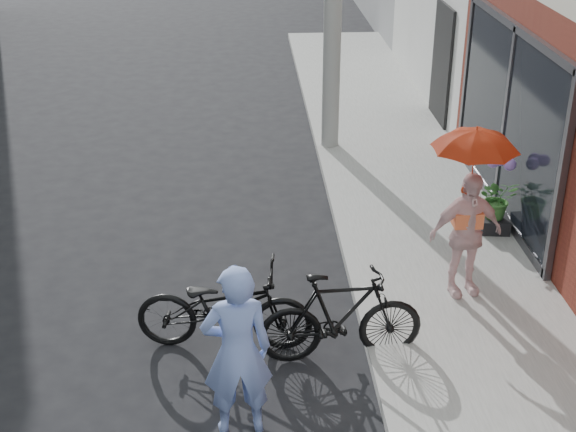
{
  "coord_description": "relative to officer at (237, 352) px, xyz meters",
  "views": [
    {
      "loc": [
        -0.31,
        -6.37,
        4.85
      ],
      "look_at": [
        0.14,
        1.33,
        1.1
      ],
      "focal_mm": 50.0,
      "sensor_mm": 36.0,
      "label": 1
    }
  ],
  "objects": [
    {
      "name": "ground",
      "position": [
        0.42,
        0.74,
        -0.84
      ],
      "size": [
        80.0,
        80.0,
        0.0
      ],
      "primitive_type": "plane",
      "color": "black",
      "rests_on": "ground"
    },
    {
      "name": "sidewalk",
      "position": [
        2.52,
        2.74,
        -0.78
      ],
      "size": [
        2.2,
        24.0,
        0.12
      ],
      "primitive_type": "cube",
      "color": "gray",
      "rests_on": "ground"
    },
    {
      "name": "curb",
      "position": [
        1.36,
        2.74,
        -0.78
      ],
      "size": [
        0.12,
        24.0,
        0.12
      ],
      "primitive_type": "cube",
      "color": "#9E9E99",
      "rests_on": "ground"
    },
    {
      "name": "officer",
      "position": [
        0.0,
        0.0,
        0.0
      ],
      "size": [
        0.65,
        0.47,
        1.67
      ],
      "primitive_type": "imported",
      "rotation": [
        0.0,
        0.0,
        3.26
      ],
      "color": "#7D95DE",
      "rests_on": "ground"
    },
    {
      "name": "bike_left",
      "position": [
        -0.14,
        1.29,
        -0.36
      ],
      "size": [
        1.85,
        0.82,
        0.94
      ],
      "primitive_type": "imported",
      "rotation": [
        0.0,
        0.0,
        1.46
      ],
      "color": "black",
      "rests_on": "ground"
    },
    {
      "name": "bike_right",
      "position": [
        1.02,
        1.0,
        -0.34
      ],
      "size": [
        1.68,
        0.58,
        0.99
      ],
      "primitive_type": "imported",
      "rotation": [
        0.0,
        0.0,
        1.64
      ],
      "color": "black",
      "rests_on": "ground"
    },
    {
      "name": "kimono_woman",
      "position": [
        2.5,
        2.02,
        0.01
      ],
      "size": [
        0.9,
        0.52,
        1.45
      ],
      "primitive_type": "imported",
      "rotation": [
        0.0,
        0.0,
        0.21
      ],
      "color": "beige",
      "rests_on": "sidewalk"
    },
    {
      "name": "parasol",
      "position": [
        2.5,
        2.02,
        1.12
      ],
      "size": [
        0.88,
        0.88,
        0.77
      ],
      "primitive_type": "imported",
      "color": "red",
      "rests_on": "kimono_woman"
    },
    {
      "name": "planter",
      "position": [
        3.32,
        3.5,
        -0.62
      ],
      "size": [
        0.39,
        0.39,
        0.19
      ],
      "primitive_type": "cube",
      "rotation": [
        0.0,
        0.0,
        -0.12
      ],
      "color": "black",
      "rests_on": "sidewalk"
    },
    {
      "name": "potted_plant",
      "position": [
        3.32,
        3.5,
        -0.26
      ],
      "size": [
        0.49,
        0.42,
        0.54
      ],
      "primitive_type": "imported",
      "color": "#326628",
      "rests_on": "planter"
    }
  ]
}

